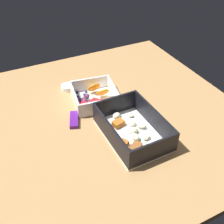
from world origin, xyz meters
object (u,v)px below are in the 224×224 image
Objects in this scene: fruit_bowl at (94,97)px; paper_cup_liner at (68,87)px; pasta_container at (132,130)px; candy_bar at (74,120)px.

fruit_bowl is 3.52× the size of paper_cup_liner.
pasta_container reaches higher than fruit_bowl.
pasta_container reaches higher than candy_bar.
fruit_bowl is 11.16cm from candy_bar.
candy_bar is (-6.40, 9.06, -1.20)cm from fruit_bowl.
pasta_container is 3.05× the size of candy_bar.
candy_bar is 1.59× the size of paper_cup_liner.
pasta_container is at bearing -135.61° from candy_bar.
pasta_container is 17.86cm from candy_bar.
paper_cup_liner is at bearing 26.60° from fruit_bowl.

